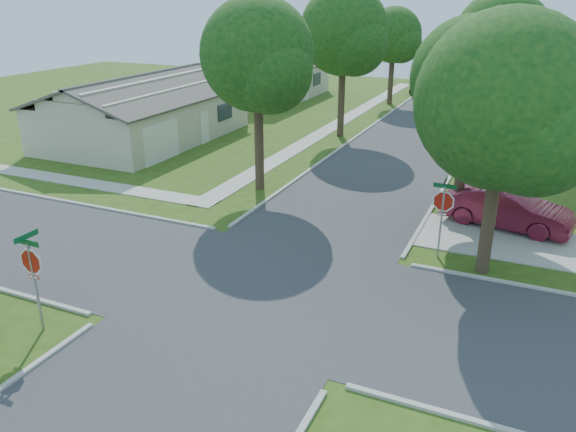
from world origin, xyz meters
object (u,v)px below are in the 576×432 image
Objects in this scene: car_curb_east at (454,106)px; tree_w_far at (394,38)px; stop_sign_sw at (32,266)px; tree_e_near at (473,84)px; tree_w_mid at (345,35)px; tree_w_near at (259,60)px; house_nw_near at (146,116)px; stop_sign_ne at (443,205)px; car_driveway at (507,208)px; car_curb_west at (423,86)px; tree_ne_corner at (507,109)px; tree_e_mid at (501,44)px; house_nw_far at (263,81)px; tree_e_far at (515,35)px.

tree_w_far is at bearing 149.43° from car_curb_east.
tree_e_near is at bearing 55.41° from stop_sign_sw.
tree_w_near is at bearing -90.02° from tree_w_mid.
car_curb_east is (17.19, 16.06, -0.79)m from house_nw_near.
tree_w_far is 22.49m from house_nw_near.
stop_sign_ne is at bearing 45.00° from stop_sign_sw.
stop_sign_ne reaches higher than car_curb_east.
tree_e_near is (0.05, 4.31, 3.61)m from stop_sign_ne.
stop_sign_ne reaches higher than car_driveway.
tree_ne_corner is at bearing 109.25° from car_curb_west.
car_curb_east is at bearing 43.05° from house_nw_near.
tree_w_near is 13.63m from house_nw_near.
tree_w_mid is 1.10× the size of tree_ne_corner.
tree_ne_corner is (11.00, -16.80, -0.90)m from tree_w_mid.
house_nw_near is at bearing 154.23° from tree_ne_corner.
tree_w_far is at bearing 90.01° from tree_w_near.
tree_w_far is at bearing 90.05° from tree_w_mid.
tree_e_near is at bearing -84.66° from car_curb_east.
tree_e_mid reaches higher than house_nw_near.
tree_e_near reaches higher than house_nw_far.
tree_w_mid is at bearing 128.05° from tree_e_near.
tree_w_far is (-0.01, 13.00, -0.98)m from tree_w_mid.
stop_sign_sw is at bearing -141.16° from tree_ne_corner.
house_nw_near is (-11.29, 19.70, -0.51)m from stop_sign_sw.
tree_e_mid is (0.01, 12.00, 0.61)m from tree_e_near.
tree_w_near is (-9.40, -25.00, 0.14)m from tree_e_far.
tree_ne_corner reaches higher than house_nw_near.
tree_e_mid is 13.59m from car_driveway.
tree_w_near is (-9.34, 4.31, 4.08)m from stop_sign_ne.
tree_e_near is 1.65× the size of car_driveway.
tree_w_far is (-9.35, 29.31, 3.48)m from stop_sign_ne.
tree_e_far reaches higher than stop_sign_ne.
tree_e_mid is 1.15× the size of tree_w_far.
tree_e_far is 1.09× the size of tree_w_far.
car_curb_east is at bearing -26.76° from tree_w_far.
stop_sign_ne is 0.34× the size of tree_ne_corner.
house_nw_far is at bearing 173.06° from car_curb_east.
stop_sign_sw and stop_sign_ne have the same top height.
tree_ne_corner reaches higher than tree_e_near.
tree_e_near is 12.02m from tree_e_mid.
tree_w_mid is 0.70× the size of house_nw_far.
house_nw_near is 23.54m from car_curb_east.
tree_e_mid is 22.12m from house_nw_near.
tree_w_near is 1.79× the size of car_driveway.
tree_w_near reaches higher than tree_e_near.
car_curb_west is (1.45, 6.88, -4.87)m from tree_w_far.
tree_e_mid is 1.84× the size of car_driveway.
stop_sign_ne is 0.32× the size of tree_e_mid.
car_curb_west is (-9.56, 36.68, -4.96)m from tree_ne_corner.
tree_w_mid is 13.77m from house_nw_near.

